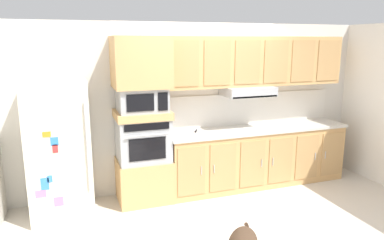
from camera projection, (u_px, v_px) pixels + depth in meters
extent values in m
plane|color=beige|center=(225.00, 212.00, 4.78)|extent=(9.60, 9.60, 0.00)
cube|color=silver|center=(196.00, 106.00, 5.54)|extent=(6.20, 0.12, 2.50)
cube|color=silver|center=(59.00, 150.00, 4.57)|extent=(0.76, 0.70, 1.76)
cylinder|color=silver|center=(87.00, 148.00, 4.31)|extent=(0.02, 0.02, 1.10)
cube|color=red|center=(55.00, 149.00, 4.21)|extent=(0.06, 0.01, 0.10)
cube|color=white|center=(42.00, 202.00, 4.29)|extent=(0.09, 0.01, 0.08)
cube|color=white|center=(70.00, 141.00, 4.25)|extent=(0.07, 0.01, 0.10)
cube|color=orange|center=(47.00, 134.00, 4.14)|extent=(0.09, 0.01, 0.06)
cube|color=#337FDB|center=(54.00, 141.00, 4.19)|extent=(0.09, 0.01, 0.10)
cube|color=#337FDB|center=(45.00, 184.00, 4.25)|extent=(0.09, 0.01, 0.15)
cube|color=#337FDB|center=(50.00, 179.00, 4.26)|extent=(0.06, 0.01, 0.09)
cube|color=pink|center=(59.00, 201.00, 4.35)|extent=(0.11, 0.01, 0.12)
cube|color=pink|center=(41.00, 194.00, 4.26)|extent=(0.12, 0.01, 0.09)
cube|color=tan|center=(144.00, 180.00, 5.11)|extent=(0.74, 0.62, 0.60)
cube|color=#A8AAAF|center=(143.00, 139.00, 4.98)|extent=(0.70, 0.58, 0.60)
cube|color=black|center=(148.00, 149.00, 4.72)|extent=(0.49, 0.01, 0.30)
cube|color=black|center=(147.00, 127.00, 4.66)|extent=(0.59, 0.01, 0.09)
cylinder|color=#A8AAAF|center=(148.00, 135.00, 4.66)|extent=(0.56, 0.02, 0.02)
cube|color=tan|center=(142.00, 114.00, 4.91)|extent=(0.74, 0.62, 0.10)
cube|color=#A8AAAF|center=(142.00, 99.00, 4.86)|extent=(0.64, 0.53, 0.32)
cube|color=black|center=(140.00, 103.00, 4.59)|extent=(0.35, 0.01, 0.22)
cube|color=black|center=(163.00, 102.00, 4.68)|extent=(0.13, 0.01, 0.24)
cube|color=tan|center=(141.00, 62.00, 4.75)|extent=(0.74, 0.62, 0.68)
cube|color=tan|center=(257.00, 157.00, 5.67)|extent=(2.87, 0.60, 0.88)
cube|color=tan|center=(192.00, 171.00, 4.99)|extent=(0.40, 0.01, 0.70)
cylinder|color=#BCBCC1|center=(202.00, 171.00, 5.03)|extent=(0.01, 0.01, 0.12)
cube|color=tan|center=(223.00, 167.00, 5.15)|extent=(0.40, 0.01, 0.70)
cylinder|color=#BCBCC1|center=(214.00, 169.00, 5.09)|extent=(0.01, 0.01, 0.12)
cube|color=tan|center=(253.00, 164.00, 5.30)|extent=(0.40, 0.01, 0.70)
cylinder|color=#BCBCC1|center=(262.00, 163.00, 5.33)|extent=(0.01, 0.01, 0.12)
cube|color=tan|center=(281.00, 160.00, 5.46)|extent=(0.40, 0.01, 0.70)
cylinder|color=#BCBCC1|center=(273.00, 162.00, 5.40)|extent=(0.01, 0.01, 0.12)
cube|color=tan|center=(307.00, 157.00, 5.61)|extent=(0.40, 0.01, 0.70)
cylinder|color=#BCBCC1|center=(315.00, 156.00, 5.64)|extent=(0.01, 0.01, 0.12)
cube|color=tan|center=(332.00, 154.00, 5.77)|extent=(0.40, 0.01, 0.70)
cylinder|color=#BCBCC1|center=(325.00, 155.00, 5.71)|extent=(0.01, 0.01, 0.12)
cube|color=beige|center=(258.00, 129.00, 5.57)|extent=(2.91, 0.64, 0.04)
cube|color=silver|center=(250.00, 109.00, 5.77)|extent=(2.91, 0.02, 0.50)
cube|color=tan|center=(256.00, 61.00, 5.46)|extent=(2.87, 0.34, 0.74)
cube|color=#A8AAAF|center=(248.00, 91.00, 5.44)|extent=(0.76, 0.48, 0.14)
cube|color=black|center=(255.00, 97.00, 5.25)|extent=(0.72, 0.04, 0.02)
cube|color=tan|center=(185.00, 64.00, 4.92)|extent=(0.40, 0.01, 0.63)
cube|color=tan|center=(217.00, 63.00, 5.07)|extent=(0.40, 0.01, 0.63)
cube|color=tan|center=(248.00, 62.00, 5.22)|extent=(0.40, 0.01, 0.63)
cube|color=tan|center=(276.00, 62.00, 5.38)|extent=(0.40, 0.01, 0.63)
cube|color=tan|center=(303.00, 61.00, 5.53)|extent=(0.40, 0.01, 0.63)
cube|color=tan|center=(329.00, 61.00, 5.69)|extent=(0.40, 0.01, 0.63)
cylinder|color=black|center=(196.00, 131.00, 5.30)|extent=(0.07, 0.10, 0.03)
cylinder|color=silver|center=(203.00, 131.00, 5.28)|extent=(0.06, 0.11, 0.01)
cylinder|color=#473323|center=(247.00, 225.00, 3.63)|extent=(0.12, 0.15, 0.13)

